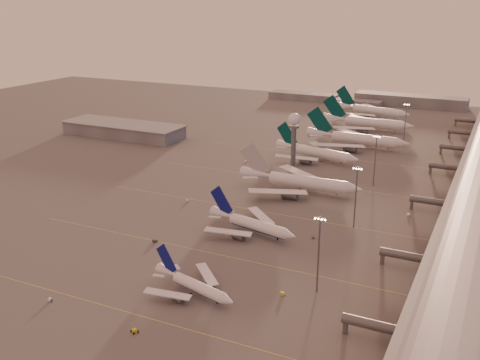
% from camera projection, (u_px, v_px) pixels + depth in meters
% --- Properties ---
extents(ground, '(700.00, 700.00, 0.00)m').
position_uv_depth(ground, '(159.00, 256.00, 196.68)').
color(ground, '#5D5A5A').
rests_on(ground, ground).
extents(taxiway_markings, '(180.00, 185.25, 0.02)m').
position_uv_depth(taxiway_markings, '(295.00, 216.00, 232.23)').
color(taxiway_markings, '#D6C44B').
rests_on(taxiway_markings, ground).
extents(hangar, '(82.00, 27.00, 8.50)m').
position_uv_depth(hangar, '(123.00, 129.00, 364.72)').
color(hangar, slate).
rests_on(hangar, ground).
extents(radar_tower, '(6.40, 6.40, 31.10)m').
position_uv_depth(radar_tower, '(294.00, 129.00, 290.83)').
color(radar_tower, '#5B5E63').
rests_on(radar_tower, ground).
extents(mast_a, '(3.60, 0.56, 25.00)m').
position_uv_depth(mast_a, '(319.00, 251.00, 168.46)').
color(mast_a, '#5B5E63').
rests_on(mast_a, ground).
extents(mast_b, '(3.60, 0.56, 25.00)m').
position_uv_depth(mast_b, '(356.00, 194.00, 216.79)').
color(mast_b, '#5B5E63').
rests_on(mast_b, ground).
extents(mast_c, '(3.60, 0.56, 25.00)m').
position_uv_depth(mast_c, '(375.00, 158.00, 265.94)').
color(mast_c, '#5B5E63').
rests_on(mast_c, ground).
extents(mast_d, '(3.60, 0.56, 25.00)m').
position_uv_depth(mast_d, '(405.00, 121.00, 343.81)').
color(mast_d, '#5B5E63').
rests_on(mast_d, ground).
extents(distant_horizon, '(165.00, 37.50, 9.00)m').
position_uv_depth(distant_horizon, '(376.00, 100.00, 472.74)').
color(distant_horizon, slate).
rests_on(distant_horizon, ground).
extents(narrowbody_near, '(32.05, 25.23, 12.82)m').
position_uv_depth(narrowbody_near, '(194.00, 287.00, 170.51)').
color(narrowbody_near, white).
rests_on(narrowbody_near, ground).
extents(narrowbody_mid, '(40.02, 31.59, 15.85)m').
position_uv_depth(narrowbody_mid, '(252.00, 226.00, 214.34)').
color(narrowbody_mid, white).
rests_on(narrowbody_mid, ground).
extents(widebody_white, '(59.72, 47.86, 21.01)m').
position_uv_depth(widebody_white, '(300.00, 184.00, 260.18)').
color(widebody_white, white).
rests_on(widebody_white, ground).
extents(greentail_a, '(51.89, 41.46, 19.12)m').
position_uv_depth(greentail_a, '(317.00, 154.00, 310.51)').
color(greentail_a, white).
rests_on(greentail_a, ground).
extents(greentail_b, '(63.01, 50.90, 22.89)m').
position_uv_depth(greentail_b, '(357.00, 141.00, 336.39)').
color(greentail_b, white).
rests_on(greentail_b, ground).
extents(greentail_c, '(62.32, 50.37, 22.65)m').
position_uv_depth(greentail_c, '(368.00, 125.00, 379.92)').
color(greentail_c, white).
rests_on(greentail_c, ground).
extents(greentail_d, '(59.56, 47.64, 21.87)m').
position_uv_depth(greentail_d, '(372.00, 112.00, 421.48)').
color(greentail_d, white).
rests_on(greentail_d, ground).
extents(gsv_truck_a, '(5.37, 2.34, 2.11)m').
position_uv_depth(gsv_truck_a, '(51.00, 298.00, 166.75)').
color(gsv_truck_a, white).
rests_on(gsv_truck_a, ground).
extents(gsv_tug_near, '(3.58, 4.31, 1.06)m').
position_uv_depth(gsv_tug_near, '(135.00, 331.00, 151.44)').
color(gsv_tug_near, yellow).
rests_on(gsv_tug_near, ground).
extents(gsv_catering_a, '(5.63, 4.46, 4.24)m').
position_uv_depth(gsv_catering_a, '(283.00, 289.00, 169.98)').
color(gsv_catering_a, yellow).
rests_on(gsv_catering_a, ground).
extents(gsv_tug_mid, '(4.18, 3.79, 1.02)m').
position_uv_depth(gsv_tug_mid, '(155.00, 241.00, 207.40)').
color(gsv_tug_mid, '#525456').
rests_on(gsv_tug_mid, ground).
extents(gsv_truck_b, '(5.28, 3.15, 2.01)m').
position_uv_depth(gsv_truck_b, '(314.00, 236.00, 210.28)').
color(gsv_truck_b, '#525456').
rests_on(gsv_truck_b, ground).
extents(gsv_truck_c, '(4.75, 4.28, 1.91)m').
position_uv_depth(gsv_truck_c, '(188.00, 200.00, 248.15)').
color(gsv_truck_c, white).
rests_on(gsv_truck_c, ground).
extents(gsv_catering_b, '(5.05, 3.06, 3.86)m').
position_uv_depth(gsv_catering_b, '(409.00, 212.00, 231.57)').
color(gsv_catering_b, white).
rests_on(gsv_catering_b, ground).
extents(gsv_tug_far, '(4.19, 4.65, 1.14)m').
position_uv_depth(gsv_tug_far, '(286.00, 179.00, 277.89)').
color(gsv_tug_far, white).
rests_on(gsv_tug_far, ground).
extents(gsv_truck_d, '(1.95, 4.83, 1.92)m').
position_uv_depth(gsv_truck_d, '(246.00, 160.00, 307.78)').
color(gsv_truck_d, white).
rests_on(gsv_truck_d, ground).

